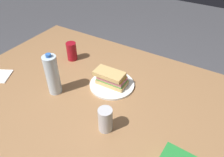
{
  "coord_description": "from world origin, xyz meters",
  "views": [
    {
      "loc": [
        -0.51,
        0.69,
        1.55
      ],
      "look_at": [
        -0.01,
        -0.13,
        0.79
      ],
      "focal_mm": 34.64,
      "sensor_mm": 36.0,
      "label": 1
    }
  ],
  "objects_px": {
    "sandwich": "(111,78)",
    "dining_table": "(98,107)",
    "paper_plate": "(112,84)",
    "water_bottle_tall": "(52,75)",
    "soda_can_red": "(72,51)",
    "soda_can_silver": "(105,120)"
  },
  "relations": [
    {
      "from": "paper_plate",
      "to": "soda_can_silver",
      "type": "xyz_separation_m",
      "value": [
        -0.14,
        0.28,
        0.06
      ]
    },
    {
      "from": "soda_can_silver",
      "to": "water_bottle_tall",
      "type": "bearing_deg",
      "value": -11.1
    },
    {
      "from": "water_bottle_tall",
      "to": "soda_can_red",
      "type": "bearing_deg",
      "value": -66.95
    },
    {
      "from": "paper_plate",
      "to": "water_bottle_tall",
      "type": "xyz_separation_m",
      "value": [
        0.24,
        0.21,
        0.11
      ]
    },
    {
      "from": "sandwich",
      "to": "soda_can_silver",
      "type": "xyz_separation_m",
      "value": [
        -0.14,
        0.28,
        0.01
      ]
    },
    {
      "from": "sandwich",
      "to": "paper_plate",
      "type": "bearing_deg",
      "value": -151.68
    },
    {
      "from": "dining_table",
      "to": "sandwich",
      "type": "bearing_deg",
      "value": -94.75
    },
    {
      "from": "paper_plate",
      "to": "water_bottle_tall",
      "type": "height_order",
      "value": "water_bottle_tall"
    },
    {
      "from": "water_bottle_tall",
      "to": "soda_can_silver",
      "type": "height_order",
      "value": "water_bottle_tall"
    },
    {
      "from": "dining_table",
      "to": "water_bottle_tall",
      "type": "distance_m",
      "value": 0.31
    },
    {
      "from": "dining_table",
      "to": "soda_can_silver",
      "type": "relative_size",
      "value": 13.53
    },
    {
      "from": "dining_table",
      "to": "soda_can_silver",
      "type": "distance_m",
      "value": 0.26
    },
    {
      "from": "paper_plate",
      "to": "soda_can_silver",
      "type": "height_order",
      "value": "soda_can_silver"
    },
    {
      "from": "sandwich",
      "to": "dining_table",
      "type": "bearing_deg",
      "value": 85.25
    },
    {
      "from": "paper_plate",
      "to": "water_bottle_tall",
      "type": "bearing_deg",
      "value": 40.54
    },
    {
      "from": "dining_table",
      "to": "water_bottle_tall",
      "type": "height_order",
      "value": "water_bottle_tall"
    },
    {
      "from": "paper_plate",
      "to": "soda_can_red",
      "type": "relative_size",
      "value": 2.11
    },
    {
      "from": "dining_table",
      "to": "paper_plate",
      "type": "xyz_separation_m",
      "value": [
        -0.01,
        -0.13,
        0.08
      ]
    },
    {
      "from": "dining_table",
      "to": "soda_can_red",
      "type": "distance_m",
      "value": 0.44
    },
    {
      "from": "soda_can_red",
      "to": "paper_plate",
      "type": "bearing_deg",
      "value": 165.32
    },
    {
      "from": "dining_table",
      "to": "paper_plate",
      "type": "height_order",
      "value": "paper_plate"
    },
    {
      "from": "sandwich",
      "to": "soda_can_silver",
      "type": "bearing_deg",
      "value": 116.57
    }
  ]
}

